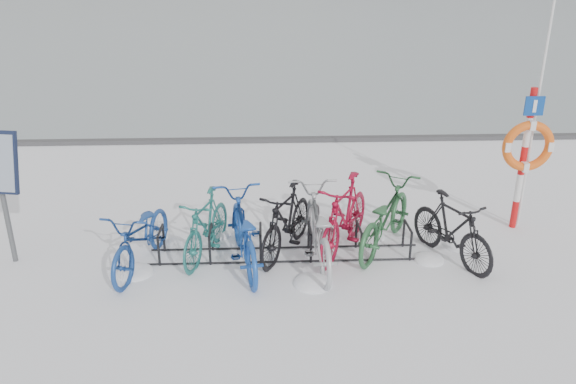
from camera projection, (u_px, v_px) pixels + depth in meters
The scene contains 13 objects.
ground at pixel (285, 255), 8.28m from camera, with size 900.00×900.00×0.00m, color white.
quay_edge at pixel (276, 140), 13.74m from camera, with size 400.00×0.25×0.10m, color #3F3F42.
bike_rack at pixel (285, 245), 8.21m from camera, with size 4.00×0.48×0.46m.
lifebuoy_station at pixel (528, 146), 8.63m from camera, with size 0.80×0.23×4.17m.
bike_0 at pixel (142, 234), 7.84m from camera, with size 0.64×1.85×0.97m, color navy.
bike_1 at pixel (206, 223), 8.14m from camera, with size 0.47×1.66×1.00m, color #1F6761.
bike_2 at pixel (243, 230), 7.88m from camera, with size 0.70×2.01×1.05m, color #1A49A5.
bike_3 at pixel (287, 219), 8.22m from camera, with size 0.50×1.76×1.06m, color black.
bike_4 at pixel (317, 226), 7.94m from camera, with size 0.72×2.08×1.09m, color #A9ACB1.
bike_5 at pixel (345, 214), 8.26m from camera, with size 0.54×1.92×1.15m, color maroon.
bike_6 at pixel (385, 214), 8.38m from camera, with size 0.70×2.00×1.05m, color #285B34.
bike_7 at pixel (452, 227), 8.02m from camera, with size 0.47×1.67×1.00m, color black.
snow_drifts at pixel (318, 260), 8.16m from camera, with size 5.25×2.01×0.19m.
Camera 1 is at (-0.28, -7.34, 3.92)m, focal length 35.00 mm.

